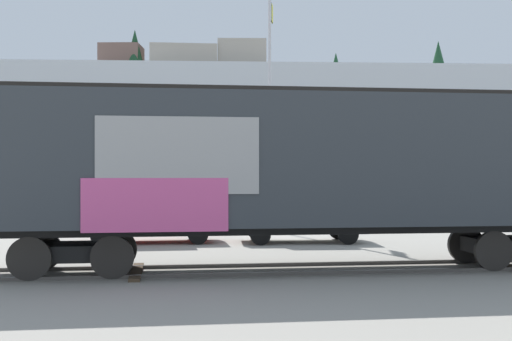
# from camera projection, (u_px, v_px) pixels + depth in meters

# --- Properties ---
(ground_plane) EXTENTS (260.00, 260.00, 0.00)m
(ground_plane) POSITION_uv_depth(u_px,v_px,m) (244.00, 271.00, 15.44)
(ground_plane) COLOR gray
(track) EXTENTS (59.93, 6.53, 0.08)m
(track) POSITION_uv_depth(u_px,v_px,m) (364.00, 267.00, 15.71)
(track) COLOR #4C4742
(track) RESTS_ON ground_plane
(freight_car) EXTENTS (15.33, 4.02, 4.22)m
(freight_car) POSITION_uv_depth(u_px,v_px,m) (303.00, 164.00, 15.52)
(freight_car) COLOR #33383D
(freight_car) RESTS_ON ground_plane
(flagpole) EXTENTS (0.31, 1.32, 9.28)m
(flagpole) POSITION_uv_depth(u_px,v_px,m) (270.00, 85.00, 26.17)
(flagpole) COLOR silver
(flagpole) RESTS_ON ground_plane
(hillside) EXTENTS (116.25, 36.77, 16.80)m
(hillside) POSITION_uv_depth(u_px,v_px,m) (224.00, 139.00, 80.99)
(hillside) COLOR silver
(hillside) RESTS_ON ground_plane
(parked_car_red) EXTENTS (4.52, 2.26, 1.69)m
(parked_car_red) POSITION_uv_depth(u_px,v_px,m) (148.00, 216.00, 21.65)
(parked_car_red) COLOR #B21E1E
(parked_car_red) RESTS_ON ground_plane
(parked_car_silver) EXTENTS (4.07, 1.93, 1.62)m
(parked_car_silver) POSITION_uv_depth(u_px,v_px,m) (300.00, 217.00, 21.78)
(parked_car_silver) COLOR #B7BABF
(parked_car_silver) RESTS_ON ground_plane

